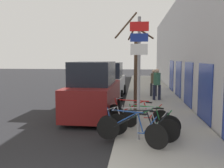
# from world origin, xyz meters

# --- Properties ---
(ground_plane) EXTENTS (80.00, 80.00, 0.00)m
(ground_plane) POSITION_xyz_m (0.00, 11.20, 0.00)
(ground_plane) COLOR black
(sidewalk_curb) EXTENTS (3.20, 32.00, 0.15)m
(sidewalk_curb) POSITION_xyz_m (2.60, 14.00, 0.07)
(sidewalk_curb) COLOR #9E9B93
(sidewalk_curb) RESTS_ON ground
(building_facade) EXTENTS (0.23, 32.00, 6.50)m
(building_facade) POSITION_xyz_m (4.35, 13.93, 3.22)
(building_facade) COLOR #BCBCC1
(building_facade) RESTS_ON ground
(signpost) EXTENTS (0.54, 0.11, 3.60)m
(signpost) POSITION_xyz_m (1.69, 3.54, 2.22)
(signpost) COLOR #939399
(signpost) RESTS_ON sidewalk_curb
(bicycle_0) EXTENTS (2.02, 1.21, 0.95)m
(bicycle_0) POSITION_xyz_m (1.46, 3.18, 0.55)
(bicycle_0) COLOR black
(bicycle_0) RESTS_ON sidewalk_curb
(bicycle_1) EXTENTS (2.43, 0.44, 0.96)m
(bicycle_1) POSITION_xyz_m (1.67, 3.37, 0.56)
(bicycle_1) COLOR black
(bicycle_1) RESTS_ON sidewalk_curb
(bicycle_2) EXTENTS (2.28, 0.44, 0.94)m
(bicycle_2) POSITION_xyz_m (1.83, 3.89, 0.55)
(bicycle_2) COLOR black
(bicycle_2) RESTS_ON sidewalk_curb
(bicycle_3) EXTENTS (1.91, 1.08, 0.86)m
(bicycle_3) POSITION_xyz_m (2.06, 4.43, 0.52)
(bicycle_3) COLOR black
(bicycle_3) RESTS_ON sidewalk_curb
(bicycle_4) EXTENTS (2.27, 1.23, 0.96)m
(bicycle_4) POSITION_xyz_m (1.65, 4.98, 0.56)
(bicycle_4) COLOR black
(bicycle_4) RESTS_ON sidewalk_curb
(parked_car_0) EXTENTS (2.18, 4.71, 2.41)m
(parked_car_0) POSITION_xyz_m (-0.25, 7.02, 1.08)
(parked_car_0) COLOR maroon
(parked_car_0) RESTS_ON ground
(parked_car_1) EXTENTS (2.12, 4.59, 2.27)m
(parked_car_1) POSITION_xyz_m (-0.19, 12.31, 1.02)
(parked_car_1) COLOR silver
(parked_car_1) RESTS_ON ground
(pedestrian_near) EXTENTS (0.47, 0.40, 1.80)m
(pedestrian_near) POSITION_xyz_m (2.79, 10.70, 1.19)
(pedestrian_near) COLOR #1E2338
(pedestrian_near) RESTS_ON sidewalk_curb
(pedestrian_far) EXTENTS (0.44, 0.37, 1.68)m
(pedestrian_far) POSITION_xyz_m (2.70, 12.08, 1.12)
(pedestrian_far) COLOR #333338
(pedestrian_far) RESTS_ON sidewalk_curb
(street_tree) EXTENTS (1.76, 0.89, 4.42)m
(street_tree) POSITION_xyz_m (1.58, 7.42, 2.08)
(street_tree) COLOR #4C3828
(street_tree) RESTS_ON sidewalk_curb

